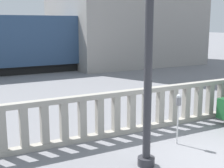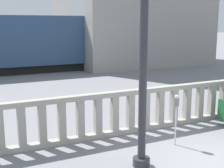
# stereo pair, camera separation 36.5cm
# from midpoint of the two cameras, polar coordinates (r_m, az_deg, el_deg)

# --- Properties ---
(ground_plane) EXTENTS (160.00, 160.00, 0.00)m
(ground_plane) POSITION_cam_midpoint_polar(r_m,az_deg,el_deg) (8.13, 17.70, -13.25)
(ground_plane) COLOR slate
(balustrade) EXTENTS (15.13, 0.24, 1.32)m
(balustrade) POSITION_cam_midpoint_polar(r_m,az_deg,el_deg) (9.89, 6.50, -4.34)
(balustrade) COLOR #9E998E
(balustrade) RESTS_ON ground
(lamppost) EXTENTS (0.42, 0.42, 6.28)m
(lamppost) POSITION_cam_midpoint_polar(r_m,az_deg,el_deg) (6.84, 5.31, 12.79)
(lamppost) COLOR #2D2D33
(lamppost) RESTS_ON ground
(parking_meter) EXTENTS (0.14, 0.14, 1.40)m
(parking_meter) POSITION_cam_midpoint_polar(r_m,az_deg,el_deg) (8.57, 10.85, -3.91)
(parking_meter) COLOR silver
(parking_meter) RESTS_ON ground
(train_near) EXTENTS (22.53, 3.07, 4.36)m
(train_near) POSITION_cam_midpoint_polar(r_m,az_deg,el_deg) (21.82, -19.60, 7.02)
(train_near) COLOR black
(train_near) RESTS_ON ground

